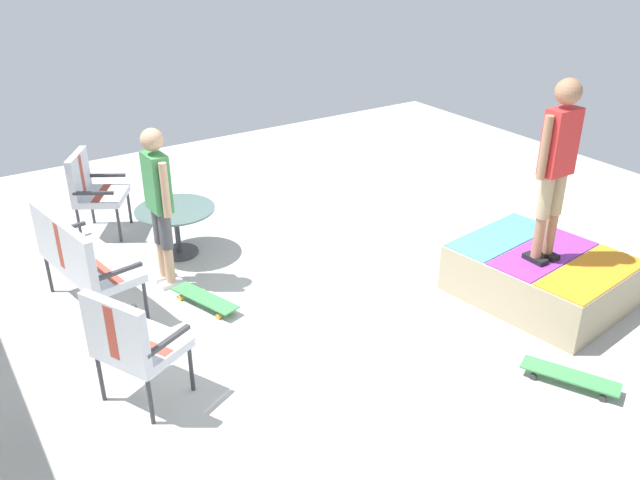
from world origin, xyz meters
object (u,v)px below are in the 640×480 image
at_px(patio_bench, 78,255).
at_px(patio_chair_by_wall, 130,340).
at_px(patio_table, 176,222).
at_px(skateboard_by_bench, 205,299).
at_px(skateboard_spare, 570,376).
at_px(person_skater, 557,158).
at_px(skate_ramp, 542,275).
at_px(person_watching, 158,197).
at_px(patio_chair_near_house, 91,186).

distance_m(patio_bench, patio_chair_by_wall, 1.64).
height_order(patio_table, skateboard_by_bench, patio_table).
bearing_deg(skateboard_spare, patio_chair_by_wall, 60.29).
xyz_separation_m(patio_chair_by_wall, person_skater, (-0.73, -3.88, 0.95)).
xyz_separation_m(patio_chair_by_wall, patio_table, (2.28, -1.29, -0.21)).
height_order(skate_ramp, person_watching, person_watching).
bearing_deg(patio_table, patio_chair_by_wall, 150.44).
xyz_separation_m(patio_chair_near_house, patio_table, (-1.10, -0.62, -0.21)).
bearing_deg(patio_bench, skateboard_spare, -138.24).
relative_size(patio_chair_by_wall, person_watching, 0.60).
height_order(patio_chair_by_wall, patio_table, patio_chair_by_wall).
relative_size(skate_ramp, person_watching, 1.25).
relative_size(patio_bench, patio_table, 1.47).
relative_size(patio_bench, person_watching, 0.77).
xyz_separation_m(patio_chair_near_house, person_watching, (-1.67, -0.26, 0.39)).
relative_size(patio_bench, skateboard_spare, 1.64).
bearing_deg(patio_chair_near_house, skateboard_spare, -154.76).
bearing_deg(patio_chair_near_house, person_watching, -171.25).
height_order(patio_chair_by_wall, skateboard_by_bench, patio_chair_by_wall).
bearing_deg(person_watching, skate_ramp, -127.47).
bearing_deg(patio_bench, skateboard_by_bench, -119.96).
xyz_separation_m(patio_chair_by_wall, skateboard_by_bench, (1.06, -1.06, -0.53)).
bearing_deg(person_skater, skateboard_spare, 143.33).
xyz_separation_m(person_watching, skateboard_spare, (-3.48, -2.17, -0.92)).
bearing_deg(person_watching, patio_bench, 94.54).
height_order(patio_bench, patio_chair_by_wall, same).
distance_m(patio_bench, patio_chair_near_house, 1.84).
xyz_separation_m(person_skater, skateboard_by_bench, (1.79, 2.81, -1.47)).
relative_size(person_watching, skateboard_by_bench, 2.08).
distance_m(person_skater, skateboard_by_bench, 3.65).
bearing_deg(person_watching, patio_chair_by_wall, 151.47).
bearing_deg(skateboard_spare, skateboard_by_bench, 35.75).
bearing_deg(patio_chair_by_wall, patio_bench, -1.88).
relative_size(skate_ramp, person_skater, 1.21).
distance_m(patio_chair_near_house, person_watching, 1.73).
height_order(patio_bench, patio_table, patio_bench).
bearing_deg(patio_bench, patio_chair_by_wall, 178.12).
relative_size(patio_chair_near_house, skateboard_spare, 1.27).
bearing_deg(skateboard_by_bench, person_watching, 11.53).
relative_size(patio_chair_near_house, skateboard_by_bench, 1.24).
bearing_deg(patio_chair_near_house, person_skater, -142.09).
bearing_deg(person_skater, patio_chair_near_house, 37.91).
bearing_deg(person_skater, patio_bench, 58.15).
bearing_deg(patio_table, skate_ramp, -137.11).
distance_m(skate_ramp, patio_bench, 4.61).
xyz_separation_m(patio_chair_near_house, skateboard_by_bench, (-2.32, -0.39, -0.53)).
distance_m(person_watching, skateboard_spare, 4.21).
distance_m(skate_ramp, patio_table, 4.03).
height_order(patio_bench, skateboard_by_bench, patio_bench).
xyz_separation_m(skate_ramp, patio_chair_near_house, (4.04, 3.36, 0.36)).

